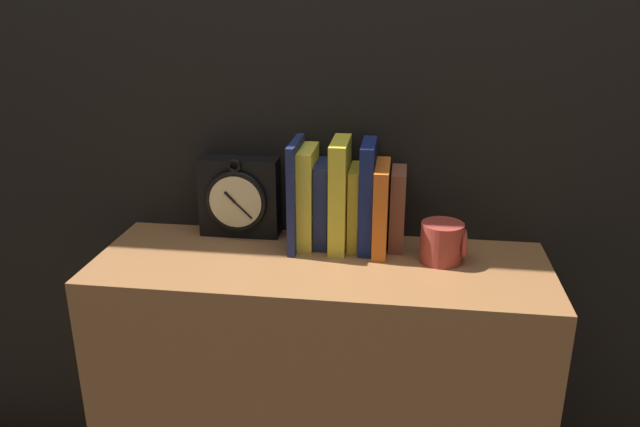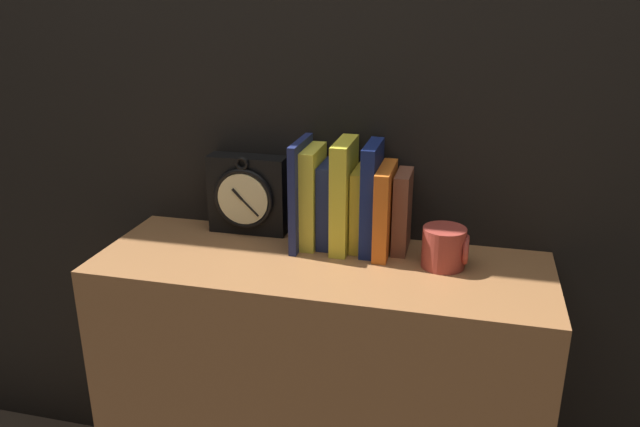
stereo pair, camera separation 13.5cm
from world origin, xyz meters
TOP-DOWN VIEW (x-y plane):
  - bookshelf at (0.00, 0.00)m, footprint 1.02×0.36m
  - clock at (-0.22, 0.14)m, footprint 0.19×0.07m
  - book_slot0_navy at (-0.07, 0.09)m, footprint 0.02×0.16m
  - book_slot1_yellow at (-0.04, 0.10)m, footprint 0.03×0.13m
  - book_slot2_navy at (-0.01, 0.11)m, footprint 0.03×0.12m
  - book_slot3_yellow at (0.03, 0.10)m, footprint 0.04×0.15m
  - book_slot4_yellow at (0.07, 0.11)m, footprint 0.02×0.12m
  - book_slot5_navy at (0.10, 0.10)m, footprint 0.03×0.14m
  - book_slot6_orange at (0.13, 0.09)m, footprint 0.03×0.16m
  - book_slot7_brown at (0.17, 0.12)m, footprint 0.03×0.11m
  - mug at (0.27, 0.04)m, footprint 0.10×0.09m

SIDE VIEW (x-z plane):
  - bookshelf at x=0.00m, z-range 0.00..0.74m
  - mug at x=0.27m, z-range 0.74..0.83m
  - book_slot7_brown at x=0.17m, z-range 0.74..0.93m
  - book_slot4_yellow at x=0.07m, z-range 0.74..0.93m
  - clock at x=-0.22m, z-range 0.74..0.94m
  - book_slot2_navy at x=-0.01m, z-range 0.74..0.94m
  - book_slot6_orange at x=0.13m, z-range 0.74..0.95m
  - book_slot1_yellow at x=-0.04m, z-range 0.74..0.98m
  - book_slot5_navy at x=0.10m, z-range 0.74..1.00m
  - book_slot0_navy at x=-0.07m, z-range 0.74..1.00m
  - book_slot3_yellow at x=0.03m, z-range 0.74..1.00m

